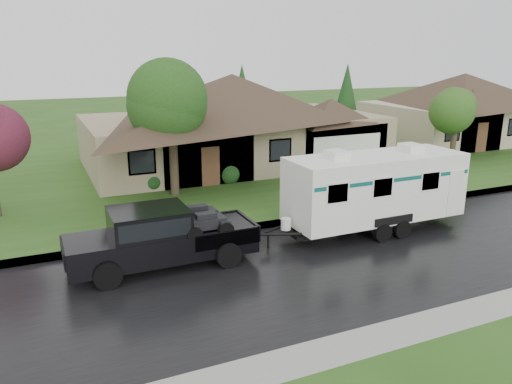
# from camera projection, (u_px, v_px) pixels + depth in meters

# --- Properties ---
(ground) EXTENTS (140.00, 140.00, 0.00)m
(ground) POSITION_uv_depth(u_px,v_px,m) (318.00, 240.00, 19.36)
(ground) COLOR #284D18
(ground) RESTS_ON ground
(road) EXTENTS (140.00, 8.00, 0.01)m
(road) POSITION_uv_depth(u_px,v_px,m) (347.00, 259.00, 17.61)
(road) COLOR black
(road) RESTS_ON ground
(curb) EXTENTS (140.00, 0.50, 0.15)m
(curb) POSITION_uv_depth(u_px,v_px,m) (290.00, 221.00, 21.32)
(curb) COLOR gray
(curb) RESTS_ON ground
(lawn) EXTENTS (140.00, 26.00, 0.15)m
(lawn) POSITION_uv_depth(u_px,v_px,m) (199.00, 163.00, 32.53)
(lawn) COLOR #284D18
(lawn) RESTS_ON ground
(house_main) EXTENTS (19.44, 10.80, 6.90)m
(house_main) POSITION_uv_depth(u_px,v_px,m) (238.00, 109.00, 31.46)
(house_main) COLOR gray
(house_main) RESTS_ON lawn
(house_neighbor) EXTENTS (15.12, 9.72, 6.45)m
(house_neighbor) POSITION_uv_depth(u_px,v_px,m) (467.00, 101.00, 39.83)
(house_neighbor) COLOR #BFAD8E
(house_neighbor) RESTS_ON lawn
(tree_left_green) EXTENTS (3.86, 3.86, 6.39)m
(tree_left_green) POSITION_uv_depth(u_px,v_px,m) (171.00, 105.00, 23.87)
(tree_left_green) COLOR #382B1E
(tree_left_green) RESTS_ON lawn
(tree_right_green) EXTENTS (3.03, 3.03, 5.02)m
(tree_right_green) POSITION_uv_depth(u_px,v_px,m) (457.00, 109.00, 31.19)
(tree_right_green) COLOR #382B1E
(tree_right_green) RESTS_ON lawn
(shrub_row) EXTENTS (13.60, 1.00, 1.00)m
(shrub_row) POSITION_uv_depth(u_px,v_px,m) (263.00, 170.00, 28.15)
(shrub_row) COLOR #143814
(shrub_row) RESTS_ON lawn
(pickup_truck) EXTENTS (6.25, 2.37, 2.08)m
(pickup_truck) POSITION_uv_depth(u_px,v_px,m) (159.00, 235.00, 16.71)
(pickup_truck) COLOR black
(pickup_truck) RESTS_ON ground
(travel_trailer) EXTENTS (7.70, 2.71, 3.46)m
(travel_trailer) POSITION_uv_depth(u_px,v_px,m) (375.00, 187.00, 19.98)
(travel_trailer) COLOR white
(travel_trailer) RESTS_ON ground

